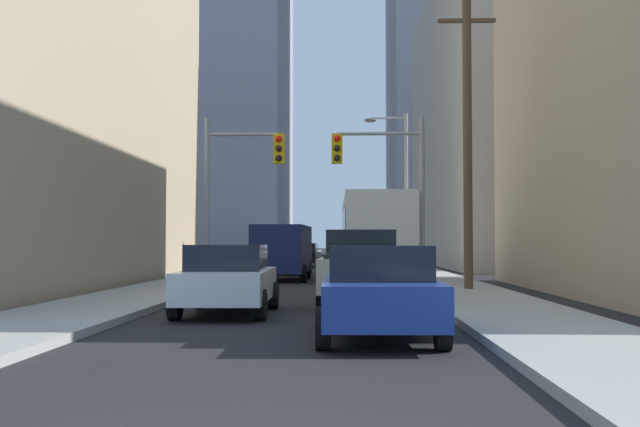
{
  "coord_description": "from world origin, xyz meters",
  "views": [
    {
      "loc": [
        1.1,
        -4.69,
        1.57
      ],
      "look_at": [
        0.0,
        27.9,
        2.82
      ],
      "focal_mm": 42.22,
      "sensor_mm": 36.0,
      "label": 1
    }
  ],
  "objects": [
    {
      "name": "building_right_mid_block",
      "position": [
        14.44,
        47.77,
        9.75
      ],
      "size": [
        14.68,
        28.92,
        19.51
      ],
      "primitive_type": "cube",
      "color": "#B7A893",
      "rests_on": "ground"
    },
    {
      "name": "street_lamp_right",
      "position": [
        3.61,
        29.82,
        4.5
      ],
      "size": [
        2.01,
        0.32,
        7.5
      ],
      "color": "gray",
      "rests_on": "ground"
    },
    {
      "name": "cargo_van_navy",
      "position": [
        -1.49,
        26.25,
        1.29
      ],
      "size": [
        2.17,
        5.27,
        2.26
      ],
      "color": "#141E4C",
      "rests_on": "ground"
    },
    {
      "name": "pickup_truck_beige",
      "position": [
        1.53,
        14.64,
        0.93
      ],
      "size": [
        2.2,
        5.45,
        1.9
      ],
      "color": "#C6B793",
      "rests_on": "ground"
    },
    {
      "name": "sidewalk_right",
      "position": [
        4.62,
        50.0,
        0.07
      ],
      "size": [
        2.82,
        160.0,
        0.15
      ],
      "primitive_type": "cube",
      "color": "#9E9E99",
      "rests_on": "ground"
    },
    {
      "name": "sedan_white",
      "position": [
        -1.46,
        11.68,
        0.77
      ],
      "size": [
        1.95,
        4.23,
        1.52
      ],
      "color": "white",
      "rests_on": "ground"
    },
    {
      "name": "city_bus",
      "position": [
        2.28,
        26.81,
        1.93
      ],
      "size": [
        2.68,
        11.53,
        3.4
      ],
      "color": "silver",
      "rests_on": "ground"
    },
    {
      "name": "sedan_maroon",
      "position": [
        -1.58,
        32.16,
        0.77
      ],
      "size": [
        1.95,
        4.22,
        1.52
      ],
      "color": "maroon",
      "rests_on": "ground"
    },
    {
      "name": "sidewalk_left",
      "position": [
        -4.62,
        50.0,
        0.07
      ],
      "size": [
        2.82,
        160.0,
        0.15
      ],
      "primitive_type": "cube",
      "color": "#9E9E99",
      "rests_on": "ground"
    },
    {
      "name": "utility_pole_right",
      "position": [
        4.9,
        18.69,
        5.22
      ],
      "size": [
        2.2,
        0.28,
        9.9
      ],
      "color": "brown",
      "rests_on": "ground"
    },
    {
      "name": "building_left_far_tower",
      "position": [
        -18.02,
        90.05,
        28.7
      ],
      "size": [
        23.19,
        24.99,
        57.4
      ],
      "primitive_type": "cube",
      "color": "#93939E",
      "rests_on": "ground"
    },
    {
      "name": "traffic_signal_near_left",
      "position": [
        -2.63,
        21.71,
        4.0
      ],
      "size": [
        2.84,
        0.44,
        6.0
      ],
      "color": "gray",
      "rests_on": "ground"
    },
    {
      "name": "traffic_signal_near_right",
      "position": [
        2.43,
        21.71,
        4.02
      ],
      "size": [
        3.27,
        0.44,
        6.0
      ],
      "color": "gray",
      "rests_on": "ground"
    },
    {
      "name": "sedan_blue",
      "position": [
        1.64,
        7.59,
        0.77
      ],
      "size": [
        1.95,
        4.22,
        1.52
      ],
      "color": "navy",
      "rests_on": "ground"
    },
    {
      "name": "sedan_black",
      "position": [
        -1.51,
        42.64,
        0.77
      ],
      "size": [
        1.96,
        4.27,
        1.52
      ],
      "color": "black",
      "rests_on": "ground"
    }
  ]
}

